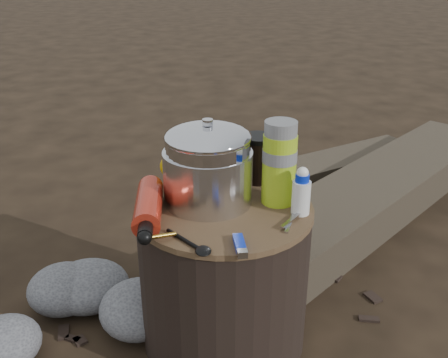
{
  "coord_description": "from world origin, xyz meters",
  "views": [
    {
      "loc": [
        -0.13,
        -1.14,
        1.0
      ],
      "look_at": [
        0.0,
        0.0,
        0.48
      ],
      "focal_mm": 41.76,
      "sensor_mm": 36.0,
      "label": 1
    }
  ],
  "objects": [
    {
      "name": "food_pouch",
      "position": [
        -0.0,
        0.16,
        0.47
      ],
      "size": [
        0.11,
        0.05,
        0.14
      ],
      "primitive_type": "cube",
      "rotation": [
        0.0,
        0.0,
        -0.2
      ],
      "color": "#162050",
      "rests_on": "stump"
    },
    {
      "name": "spork",
      "position": [
        -0.11,
        -0.15,
        0.41
      ],
      "size": [
        0.1,
        0.13,
        0.01
      ],
      "primitive_type": null,
      "rotation": [
        0.0,
        0.0,
        0.64
      ],
      "color": "black",
      "rests_on": "stump"
    },
    {
      "name": "log_small",
      "position": [
        0.53,
        0.99,
        0.05
      ],
      "size": [
        1.12,
        0.65,
        0.09
      ],
      "primitive_type": "cube",
      "rotation": [
        0.0,
        0.0,
        -1.15
      ],
      "color": "#3A3126",
      "rests_on": "ground"
    },
    {
      "name": "foil_windscreen",
      "position": [
        -0.04,
        0.04,
        0.47
      ],
      "size": [
        0.22,
        0.22,
        0.13
      ],
      "primitive_type": "cylinder",
      "color": "silver",
      "rests_on": "stump"
    },
    {
      "name": "travel_mug",
      "position": [
        0.11,
        0.15,
        0.47
      ],
      "size": [
        0.08,
        0.08,
        0.13
      ],
      "primitive_type": "cylinder",
      "color": "black",
      "rests_on": "stump"
    },
    {
      "name": "camping_pot",
      "position": [
        -0.04,
        0.03,
        0.51
      ],
      "size": [
        0.21,
        0.21,
        0.21
      ],
      "primitive_type": "cylinder",
      "color": "silver",
      "rests_on": "stump"
    },
    {
      "name": "log_main",
      "position": [
        0.65,
        0.63,
        0.08
      ],
      "size": [
        1.59,
        1.41,
        0.15
      ],
      "primitive_type": "cube",
      "rotation": [
        0.0,
        0.0,
        -0.87
      ],
      "color": "#3A3126",
      "rests_on": "ground"
    },
    {
      "name": "stuff_sack",
      "position": [
        -0.09,
        0.16,
        0.45
      ],
      "size": [
        0.14,
        0.11,
        0.09
      ],
      "primitive_type": "ellipsoid",
      "color": "#C48D01",
      "rests_on": "stump"
    },
    {
      "name": "squeeze_bottle",
      "position": [
        0.18,
        -0.05,
        0.46
      ],
      "size": [
        0.04,
        0.04,
        0.11
      ],
      "primitive_type": "cylinder",
      "color": "silver",
      "rests_on": "stump"
    },
    {
      "name": "ground",
      "position": [
        0.0,
        0.0,
        0.0
      ],
      "size": [
        60.0,
        60.0,
        0.0
      ],
      "primitive_type": "plane",
      "color": "black",
      "rests_on": "ground"
    },
    {
      "name": "lighter",
      "position": [
        0.01,
        -0.19,
        0.41
      ],
      "size": [
        0.02,
        0.08,
        0.02
      ],
      "primitive_type": "cube",
      "rotation": [
        0.0,
        0.0,
        -0.0
      ],
      "color": "#0B26B8",
      "rests_on": "stump"
    },
    {
      "name": "stump",
      "position": [
        0.0,
        0.0,
        0.2
      ],
      "size": [
        0.44,
        0.44,
        0.4
      ],
      "primitive_type": "cylinder",
      "color": "black",
      "rests_on": "ground"
    },
    {
      "name": "thermos",
      "position": [
        0.14,
        0.01,
        0.51
      ],
      "size": [
        0.08,
        0.08,
        0.21
      ],
      "primitive_type": "cylinder",
      "color": "#9BBF1C",
      "rests_on": "stump"
    },
    {
      "name": "pot_grabber",
      "position": [
        0.15,
        -0.09,
        0.41
      ],
      "size": [
        0.09,
        0.12,
        0.01
      ],
      "primitive_type": null,
      "rotation": [
        0.0,
        0.0,
        -0.58
      ],
      "color": "#A8A8AD",
      "rests_on": "stump"
    },
    {
      "name": "fuel_bottle",
      "position": [
        -0.18,
        -0.04,
        0.44
      ],
      "size": [
        0.07,
        0.27,
        0.06
      ],
      "primitive_type": null,
      "rotation": [
        0.0,
        0.0,
        -0.04
      ],
      "color": "#B12918",
      "rests_on": "stump"
    }
  ]
}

